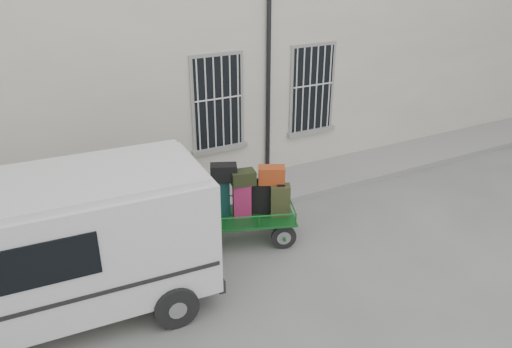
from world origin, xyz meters
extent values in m
plane|color=slate|center=(0.00, 0.00, 0.00)|extent=(80.00, 80.00, 0.00)
cube|color=beige|center=(0.00, 5.50, 3.00)|extent=(24.00, 5.00, 6.00)
cylinder|color=black|center=(0.95, 2.92, 2.80)|extent=(0.11, 0.11, 5.60)
cube|color=black|center=(-0.40, 2.98, 2.25)|extent=(1.20, 0.08, 2.20)
cube|color=gray|center=(-0.40, 2.96, 1.09)|extent=(1.45, 0.22, 0.12)
cube|color=black|center=(2.30, 2.98, 2.25)|extent=(1.20, 0.08, 2.20)
cube|color=gray|center=(2.30, 2.96, 1.09)|extent=(1.45, 0.22, 0.12)
cube|color=gray|center=(0.00, 2.20, 0.07)|extent=(24.00, 1.70, 0.15)
cylinder|color=black|center=(-2.10, 0.40, 0.26)|extent=(0.51, 0.24, 0.52)
cylinder|color=gray|center=(-2.10, 0.40, 0.26)|extent=(0.30, 0.19, 0.29)
cylinder|color=black|center=(-1.82, 1.14, 0.26)|extent=(0.51, 0.24, 0.52)
cylinder|color=gray|center=(-1.82, 1.14, 0.26)|extent=(0.30, 0.19, 0.29)
cylinder|color=black|center=(-0.44, -0.23, 0.26)|extent=(0.51, 0.24, 0.52)
cylinder|color=gray|center=(-0.44, -0.23, 0.26)|extent=(0.30, 0.19, 0.29)
cylinder|color=black|center=(-0.16, 0.52, 0.26)|extent=(0.51, 0.24, 0.52)
cylinder|color=gray|center=(-0.16, 0.52, 0.26)|extent=(0.30, 0.19, 0.29)
cube|color=#155E21|center=(-1.13, 0.46, 0.57)|extent=(2.52, 1.79, 0.05)
cylinder|color=#155E21|center=(-2.45, 0.95, 0.73)|extent=(0.30, 0.15, 0.59)
cube|color=black|center=(-1.99, 0.76, 0.98)|extent=(0.53, 0.47, 0.76)
cube|color=black|center=(-1.99, 0.76, 1.38)|extent=(0.22, 0.20, 0.03)
cube|color=#0D2F31|center=(-1.46, 0.68, 0.99)|extent=(0.47, 0.32, 0.78)
cube|color=black|center=(-1.46, 0.68, 1.40)|extent=(0.21, 0.18, 0.03)
cube|color=#8A1956|center=(-1.06, 0.42, 0.97)|extent=(0.41, 0.34, 0.73)
cube|color=black|center=(-1.06, 0.42, 1.35)|extent=(0.18, 0.16, 0.03)
cube|color=black|center=(-0.64, 0.41, 0.96)|extent=(0.48, 0.42, 0.71)
cube|color=black|center=(-0.64, 0.41, 1.33)|extent=(0.20, 0.17, 0.03)
cube|color=#30341A|center=(-0.34, 0.10, 0.93)|extent=(0.47, 0.42, 0.67)
cube|color=black|center=(-0.34, 0.10, 1.28)|extent=(0.19, 0.18, 0.03)
cube|color=#4D0F18|center=(-1.95, 0.79, 1.52)|extent=(0.52, 0.38, 0.32)
cube|color=black|center=(-1.35, 0.63, 1.55)|extent=(0.60, 0.47, 0.34)
cube|color=black|center=(-1.02, 0.43, 1.45)|extent=(0.53, 0.41, 0.29)
cube|color=brown|center=(-0.44, 0.30, 1.44)|extent=(0.61, 0.51, 0.35)
cube|color=white|center=(-4.66, -0.27, 1.39)|extent=(4.88, 2.32, 1.95)
cube|color=white|center=(-4.66, -0.27, 2.41)|extent=(4.65, 2.15, 0.11)
cube|color=black|center=(-5.36, -1.26, 1.71)|extent=(2.38, 0.18, 0.67)
cube|color=black|center=(-2.26, -0.40, 1.71)|extent=(0.13, 1.52, 0.60)
cube|color=black|center=(-2.28, -0.40, 0.47)|extent=(0.22, 2.01, 0.24)
cube|color=white|center=(-2.23, -0.40, 0.72)|extent=(0.06, 0.46, 0.13)
cylinder|color=black|center=(-3.14, -1.35, 0.37)|extent=(0.75, 0.28, 0.74)
cylinder|color=black|center=(-3.03, 0.64, 0.37)|extent=(0.75, 0.28, 0.74)
camera|label=1|loc=(-5.03, -7.62, 5.62)|focal=35.00mm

